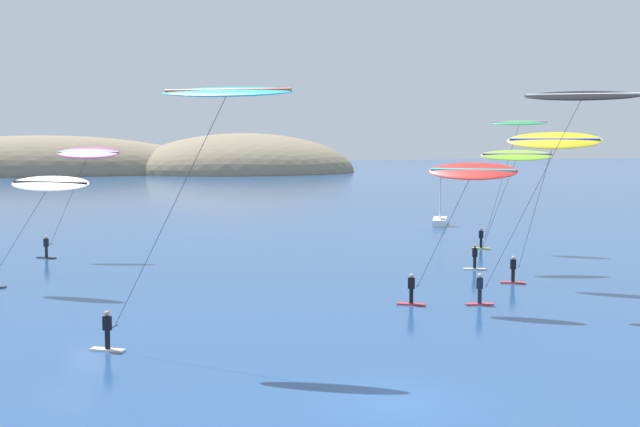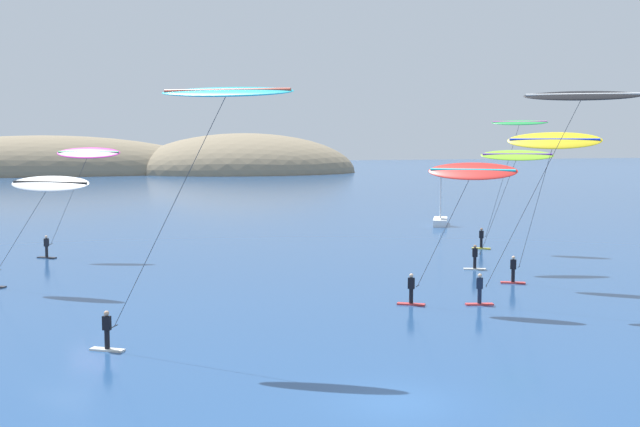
{
  "view_description": "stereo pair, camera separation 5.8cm",
  "coord_description": "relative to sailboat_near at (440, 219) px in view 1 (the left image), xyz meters",
  "views": [
    {
      "loc": [
        -10.75,
        -24.22,
        8.86
      ],
      "look_at": [
        4.55,
        22.45,
        4.32
      ],
      "focal_mm": 45.0,
      "sensor_mm": 36.0,
      "label": 1
    },
    {
      "loc": [
        -10.69,
        -24.24,
        8.86
      ],
      "look_at": [
        4.55,
        22.45,
        4.32
      ],
      "focal_mm": 45.0,
      "sensor_mm": 36.0,
      "label": 2
    }
  ],
  "objects": [
    {
      "name": "headland_island",
      "position": [
        -15.22,
        137.65,
        -0.64
      ],
      "size": [
        126.25,
        44.42,
        21.19
      ],
      "color": "#84755B",
      "rests_on": "ground"
    },
    {
      "name": "kitesurfer_magenta",
      "position": [
        -35.88,
        -13.34,
        6.65
      ],
      "size": [
        6.37,
        3.44,
        8.37
      ],
      "color": "#2D2D33",
      "rests_on": "ground"
    },
    {
      "name": "ground_plane",
      "position": [
        -27.05,
        -50.9,
        -0.64
      ],
      "size": [
        600.0,
        600.0,
        0.0
      ],
      "primitive_type": "plane",
      "color": "navy"
    },
    {
      "name": "kitesurfer_yellow",
      "position": [
        -9.64,
        -33.69,
        7.6
      ],
      "size": [
        5.05,
        4.72,
        9.38
      ],
      "color": "red",
      "rests_on": "ground"
    },
    {
      "name": "kitesurfer_cyan",
      "position": [
        -31.78,
        -43.43,
        9.17
      ],
      "size": [
        8.05,
        5.24,
        11.03
      ],
      "color": "silver",
      "rests_on": "ground"
    },
    {
      "name": "kitesurfer_black",
      "position": [
        -12.54,
        -39.89,
        9.65
      ],
      "size": [
        7.8,
        5.15,
        11.44
      ],
      "color": "red",
      "rests_on": "ground"
    },
    {
      "name": "kitesurfer_white",
      "position": [
        -38.52,
        -26.24,
        5.27
      ],
      "size": [
        6.71,
        5.33,
        6.83
      ],
      "color": "#2D2D33",
      "rests_on": "ground"
    },
    {
      "name": "kitesurfer_red",
      "position": [
        -17.68,
        -38.16,
        6.04
      ],
      "size": [
        5.4,
        4.62,
        7.75
      ],
      "color": "red",
      "rests_on": "ground"
    },
    {
      "name": "kitesurfer_green",
      "position": [
        -3.26,
        -19.37,
        8.55
      ],
      "size": [
        5.0,
        4.28,
        10.48
      ],
      "color": "yellow",
      "rests_on": "ground"
    },
    {
      "name": "sailboat_near",
      "position": [
        0.0,
        0.0,
        0.0
      ],
      "size": [
        3.65,
        5.68,
        5.7
      ],
      "color": "white",
      "rests_on": "ground"
    },
    {
      "name": "kitesurfer_lime",
      "position": [
        -8.49,
        -27.75,
        6.62
      ],
      "size": [
        5.9,
        3.13,
        8.23
      ],
      "color": "silver",
      "rests_on": "ground"
    }
  ]
}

